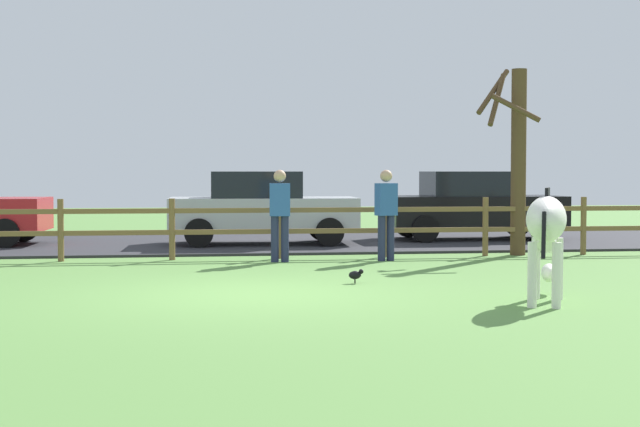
% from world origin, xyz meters
% --- Properties ---
extents(ground_plane, '(60.00, 60.00, 0.00)m').
position_xyz_m(ground_plane, '(0.00, 0.00, 0.00)').
color(ground_plane, '#5B8C42').
extents(parking_asphalt, '(28.00, 7.40, 0.05)m').
position_xyz_m(parking_asphalt, '(0.00, 9.30, 0.03)').
color(parking_asphalt, '#2D2D33').
rests_on(parking_asphalt, ground_plane).
extents(paddock_fence, '(21.78, 0.11, 1.12)m').
position_xyz_m(paddock_fence, '(-0.16, 5.00, 0.64)').
color(paddock_fence, brown).
rests_on(paddock_fence, ground_plane).
extents(bare_tree, '(1.08, 1.50, 3.65)m').
position_xyz_m(bare_tree, '(5.40, 5.10, 1.93)').
color(bare_tree, '#513A23').
rests_on(bare_tree, ground_plane).
extents(zebra, '(1.04, 1.82, 1.41)m').
position_xyz_m(zebra, '(3.48, -1.30, 0.93)').
color(zebra, white).
rests_on(zebra, ground_plane).
extents(crow_on_grass, '(0.22, 0.10, 0.20)m').
position_xyz_m(crow_on_grass, '(1.52, 1.00, 0.13)').
color(crow_on_grass, black).
rests_on(crow_on_grass, ground_plane).
extents(parked_car_black, '(4.02, 1.91, 1.56)m').
position_xyz_m(parked_car_black, '(5.62, 8.62, 0.84)').
color(parked_car_black, black).
rests_on(parked_car_black, parking_asphalt).
extents(parked_car_silver, '(4.07, 2.03, 1.56)m').
position_xyz_m(parked_car_silver, '(0.71, 7.93, 0.84)').
color(parked_car_silver, '#B7BABF').
rests_on(parked_car_silver, parking_asphalt).
extents(visitor_left_of_tree, '(0.37, 0.24, 1.64)m').
position_xyz_m(visitor_left_of_tree, '(0.76, 4.34, 0.91)').
color(visitor_left_of_tree, '#232847').
rests_on(visitor_left_of_tree, ground_plane).
extents(visitor_right_of_tree, '(0.41, 0.31, 1.64)m').
position_xyz_m(visitor_right_of_tree, '(2.67, 4.29, 0.91)').
color(visitor_right_of_tree, '#232847').
rests_on(visitor_right_of_tree, ground_plane).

